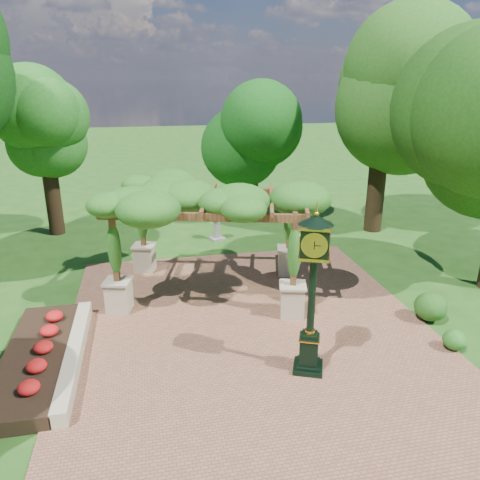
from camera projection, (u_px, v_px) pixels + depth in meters
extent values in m
plane|color=#1E4714|center=(259.00, 351.00, 12.07)|extent=(120.00, 120.00, 0.00)
cube|color=brown|center=(251.00, 331.00, 12.99)|extent=(10.00, 12.00, 0.04)
cube|color=#C6B793|center=(75.00, 354.00, 11.61)|extent=(0.35, 5.00, 0.40)
cube|color=red|center=(36.00, 359.00, 11.45)|extent=(1.50, 5.00, 0.36)
cube|color=black|center=(308.00, 367.00, 11.27)|extent=(0.90, 0.90, 0.10)
cube|color=black|center=(309.00, 350.00, 11.12)|extent=(0.56, 0.56, 0.78)
cube|color=orange|center=(310.00, 338.00, 11.00)|extent=(0.63, 0.63, 0.03)
cylinder|color=black|center=(312.00, 294.00, 10.63)|extent=(0.23, 0.23, 1.99)
cube|color=black|center=(315.00, 241.00, 10.21)|extent=(0.79, 0.79, 0.61)
cylinder|color=white|center=(314.00, 245.00, 9.92)|extent=(0.49, 0.22, 0.52)
cone|color=black|center=(316.00, 220.00, 10.05)|extent=(1.02, 1.02, 0.22)
sphere|color=orange|center=(316.00, 214.00, 10.01)|extent=(0.12, 0.12, 0.12)
cube|color=tan|center=(119.00, 296.00, 13.99)|extent=(0.82, 0.82, 0.93)
cube|color=brown|center=(115.00, 250.00, 13.50)|extent=(0.20, 0.20, 1.91)
cube|color=tan|center=(292.00, 300.00, 13.71)|extent=(0.82, 0.82, 0.93)
cube|color=brown|center=(294.00, 254.00, 13.23)|extent=(0.20, 0.20, 1.91)
cube|color=tan|center=(145.00, 258.00, 16.92)|extent=(0.82, 0.82, 0.93)
cube|color=brown|center=(142.00, 219.00, 16.43)|extent=(0.20, 0.20, 1.91)
cube|color=tan|center=(288.00, 261.00, 16.64)|extent=(0.82, 0.82, 0.93)
cube|color=brown|center=(289.00, 222.00, 16.16)|extent=(0.20, 0.20, 1.91)
cube|color=brown|center=(202.00, 217.00, 13.02)|extent=(5.84, 1.66, 0.23)
cube|color=brown|center=(214.00, 191.00, 15.95)|extent=(5.84, 1.66, 0.23)
ellipsoid|color=#255A19|center=(209.00, 194.00, 14.40)|extent=(6.75, 5.12, 1.03)
cube|color=gray|center=(217.00, 238.00, 20.41)|extent=(0.75, 0.75, 0.11)
cylinder|color=gray|center=(217.00, 228.00, 20.25)|extent=(0.38, 0.38, 0.95)
cylinder|color=gray|center=(216.00, 217.00, 20.09)|extent=(0.71, 0.71, 0.05)
ellipsoid|color=#235F1B|center=(454.00, 340.00, 12.04)|extent=(0.61, 0.61, 0.52)
ellipsoid|color=#204F16|center=(430.00, 307.00, 13.46)|extent=(1.01, 1.01, 0.83)
ellipsoid|color=#2D5D1B|center=(313.00, 241.00, 18.95)|extent=(0.95, 0.95, 0.80)
cylinder|color=black|center=(54.00, 204.00, 20.76)|extent=(0.67, 0.67, 2.77)
ellipsoid|color=#205C1A|center=(43.00, 121.00, 19.58)|extent=(3.54, 3.54, 4.37)
cylinder|color=#372316|center=(253.00, 195.00, 23.42)|extent=(0.55, 0.55, 2.20)
ellipsoid|color=#114411|center=(253.00, 138.00, 22.49)|extent=(3.61, 3.61, 3.48)
cylinder|color=black|center=(376.00, 189.00, 21.06)|extent=(0.78, 0.78, 3.85)
ellipsoid|color=#255117|center=(387.00, 72.00, 19.42)|extent=(5.74, 5.74, 6.08)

